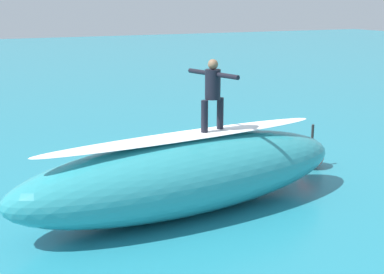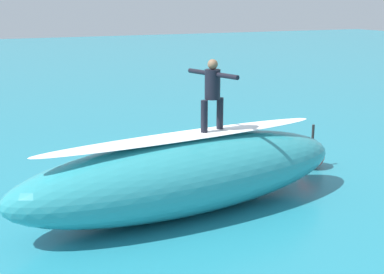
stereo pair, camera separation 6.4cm
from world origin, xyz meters
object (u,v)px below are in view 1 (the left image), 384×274
(surfer_paddling, at_px, (171,166))
(buoy_marker, at_px, (311,155))
(surfboard_riding, at_px, (212,132))
(surfer_riding, at_px, (213,90))
(surfboard_paddling, at_px, (176,171))

(surfer_paddling, bearing_deg, buoy_marker, -5.70)
(surfboard_riding, bearing_deg, buoy_marker, -178.21)
(surfboard_riding, relative_size, surfer_paddling, 1.22)
(surfer_riding, relative_size, surfboard_paddling, 0.70)
(surfer_riding, distance_m, buoy_marker, 4.89)
(surfer_riding, xyz_separation_m, buoy_marker, (-4.00, -1.36, -2.45))
(surfboard_paddling, bearing_deg, surfboard_riding, -81.53)
(surfboard_paddling, distance_m, surfer_paddling, 0.23)
(buoy_marker, bearing_deg, surfboard_riding, 18.70)
(surfboard_riding, distance_m, surfer_riding, 1.01)
(surfboard_riding, relative_size, buoy_marker, 1.62)
(surfer_riding, xyz_separation_m, surfer_paddling, (-0.01, -2.60, -2.61))
(surfboard_paddling, bearing_deg, surfer_riding, -81.53)
(surfboard_riding, bearing_deg, surfer_riding, 73.09)
(surfer_riding, height_order, surfer_paddling, surfer_riding)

